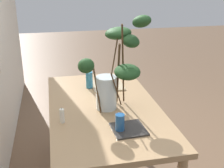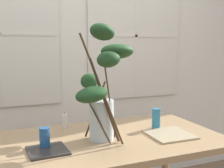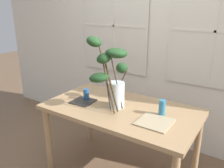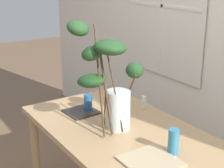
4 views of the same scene
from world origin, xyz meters
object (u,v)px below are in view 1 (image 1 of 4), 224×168
dining_table (104,116)px  drinking_glass_blue_right (89,80)px  vase_with_branches (115,69)px  drinking_glass_blue_left (120,123)px  plate_square_right (108,85)px  pillar_candle (62,116)px  plate_square_left (129,129)px

dining_table → drinking_glass_blue_right: drinking_glass_blue_right is taller
vase_with_branches → drinking_glass_blue_left: vase_with_branches is taller
dining_table → plate_square_right: bearing=-15.2°
vase_with_branches → dining_table: bearing=49.1°
vase_with_branches → pillar_candle: size_ratio=6.43×
dining_table → plate_square_right: (0.40, -0.11, 0.10)m
pillar_candle → drinking_glass_blue_left: bearing=-118.6°
plate_square_left → drinking_glass_blue_left: bearing=94.3°
plate_square_left → plate_square_right: 0.80m
drinking_glass_blue_left → plate_square_left: drinking_glass_blue_left is taller
vase_with_branches → pillar_candle: vase_with_branches is taller
drinking_glass_blue_right → vase_with_branches: bearing=-164.2°
vase_with_branches → plate_square_right: vase_with_branches is taller
vase_with_branches → plate_square_left: bearing=-176.5°
dining_table → vase_with_branches: (-0.06, -0.07, 0.41)m
pillar_candle → vase_with_branches: bearing=-70.1°
dining_table → drinking_glass_blue_left: size_ratio=12.28×
plate_square_left → plate_square_right: bearing=-1.1°
plate_square_left → pillar_candle: bearing=65.5°
plate_square_left → plate_square_right: same height
dining_table → drinking_glass_blue_left: (-0.40, -0.03, 0.15)m
dining_table → pillar_candle: (-0.21, 0.33, 0.14)m
dining_table → drinking_glass_blue_right: bearing=8.3°
drinking_glass_blue_left → pillar_candle: bearing=61.4°
pillar_candle → dining_table: bearing=-57.8°
vase_with_branches → drinking_glass_blue_left: bearing=173.4°
dining_table → vase_with_branches: vase_with_branches is taller
drinking_glass_blue_right → plate_square_left: (-0.79, -0.15, -0.07)m
vase_with_branches → pillar_candle: 0.50m
drinking_glass_blue_right → pillar_candle: bearing=155.8°
vase_with_branches → plate_square_right: bearing=-4.5°
drinking_glass_blue_right → pillar_candle: 0.66m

